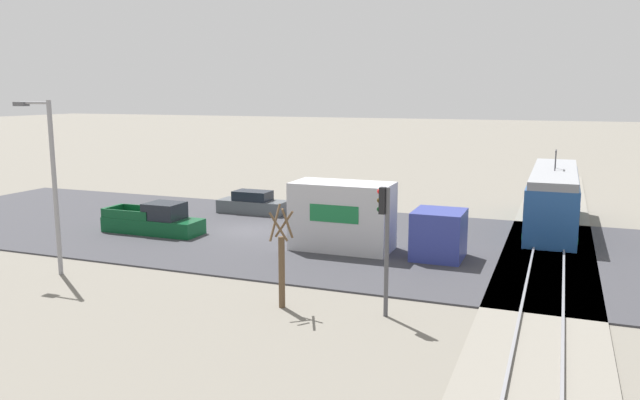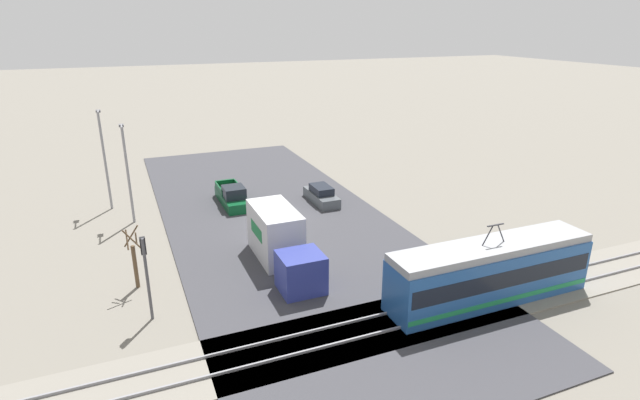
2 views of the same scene
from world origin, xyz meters
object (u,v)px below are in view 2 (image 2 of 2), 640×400
Objects in this scene: traffic_light_pole at (146,267)px; street_lamp_mid_block at (104,154)px; street_tree at (135,261)px; light_rail_tram at (489,272)px; street_lamp_near_crossing at (127,168)px; box_truck at (281,241)px; pickup_truck at (232,197)px; sedan_car_0 at (321,195)px.

traffic_light_pole is 0.57× the size of street_lamp_mid_block.
light_rail_tram is at bearing 153.59° from street_tree.
street_lamp_near_crossing is (0.11, -15.05, 1.37)m from traffic_light_pole.
box_truck is 12.43m from pickup_truck.
box_truck is 14.76m from street_lamp_near_crossing.
street_tree is (0.50, -3.81, -1.32)m from traffic_light_pole.
street_lamp_mid_block is at bearing -57.09° from box_truck.
traffic_light_pole is 1.21× the size of street_tree.
traffic_light_pole is (15.42, 13.28, 2.39)m from sedan_car_0.
sedan_car_0 is 0.60× the size of street_lamp_near_crossing.
pickup_truck reaches higher than sedan_car_0.
light_rail_tram is 23.30m from pickup_truck.
pickup_truck is 1.26× the size of sedan_car_0.
box_truck reaches higher than pickup_truck.
pickup_truck is 14.71m from street_tree.
traffic_light_pole reaches higher than pickup_truck.
box_truck is at bearing -42.38° from light_rail_tram.
pickup_truck is at bearing -117.15° from traffic_light_pole.
street_lamp_near_crossing is at bearing -91.98° from street_tree.
box_truck is 12.20m from sedan_car_0.
street_lamp_near_crossing is 4.27m from street_lamp_mid_block.
box_truck is at bearing 122.91° from street_lamp_mid_block.
traffic_light_pole is 4.06m from street_tree.
box_truck is 18.91m from street_lamp_mid_block.
sedan_car_0 is at bearing 161.62° from pickup_truck.
sedan_car_0 is at bearing -125.13° from box_truck.
traffic_light_pole is (8.07, 15.73, 2.33)m from pickup_truck.
street_lamp_near_crossing is at bearing 4.74° from pickup_truck.
street_lamp_near_crossing is at bearing 111.97° from street_lamp_mid_block.
street_tree is (8.57, 11.92, 1.02)m from pickup_truck.
street_lamp_mid_block is (19.66, -24.35, 3.00)m from light_rail_tram.
street_lamp_mid_block is at bearing -68.03° from street_lamp_near_crossing.
box_truck is 9.17m from traffic_light_pole.
street_lamp_mid_block is (17.13, -5.71, 4.07)m from sedan_car_0.
box_truck is at bearing 91.67° from pickup_truck.
street_lamp_mid_block is (9.77, -3.27, 4.01)m from pickup_truck.
pickup_truck is at bearing -175.26° from street_lamp_near_crossing.
box_truck is 8.94m from street_tree.
box_truck is at bearing 176.98° from street_tree.
light_rail_tram is 3.16× the size of street_tree.
light_rail_tram is at bearing 128.91° from street_lamp_mid_block.
street_lamp_mid_block is (1.21, -15.19, 2.99)m from street_tree.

